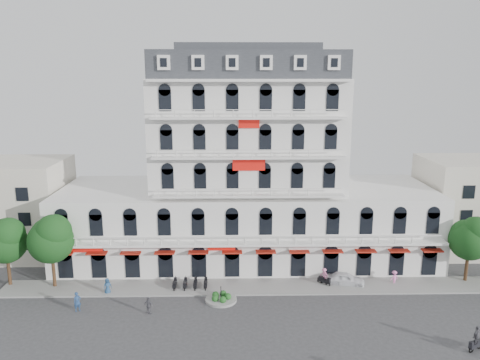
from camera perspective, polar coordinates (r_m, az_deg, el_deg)
The scene contains 17 objects.
ground at distance 43.81m, azimuth 1.64°, elevation -18.04°, with size 120.00×120.00×0.00m, color #38383A.
sidewalk at distance 51.72m, azimuth 1.15°, elevation -12.88°, with size 53.00×4.00×0.16m, color gray.
main_building at distance 57.03m, azimuth 0.83°, elevation 0.07°, with size 45.00×15.00×25.80m.
flank_building_west at distance 66.15m, azimuth -26.24°, elevation -3.02°, with size 14.00×10.00×12.00m, color beige.
flank_building_east at distance 67.91m, azimuth 26.99°, elevation -2.72°, with size 14.00×10.00×12.00m, color beige.
traffic_island at distance 48.92m, azimuth -2.33°, elevation -14.23°, with size 3.20×3.20×1.60m.
parked_scooter_row at distance 51.72m, azimuth -6.08°, elevation -13.05°, with size 4.40×1.80×1.10m, color black, non-canonical shape.
tree_west_outer at distance 55.96m, azimuth -26.66°, elevation -6.45°, with size 4.50×4.48×7.76m.
tree_west_inner at distance 53.46m, azimuth -22.05°, elevation -6.50°, with size 4.76×4.76×8.25m.
tree_east_inner at distance 56.90m, azimuth 26.27°, elevation -6.26°, with size 4.40×4.37×7.57m.
parked_car at distance 53.35m, azimuth 12.74°, elevation -11.65°, with size 1.64×4.07×1.39m, color white.
rider_northeast at distance 45.20m, azimuth 26.89°, elevation -16.84°, with size 1.55×1.02×2.26m.
rider_center at distance 52.63m, azimuth 10.21°, elevation -11.49°, with size 1.27×1.34×1.99m.
pedestrian_left at distance 51.87m, azimuth -15.86°, elevation -12.35°, with size 0.85×0.55×1.74m, color navy.
pedestrian_mid at distance 47.10m, azimuth -11.06°, elevation -14.78°, with size 1.00×0.41×1.70m, color #5B5B62.
pedestrian_right at distance 54.82m, azimuth 18.28°, elevation -11.22°, with size 1.01×0.58×1.57m, color #F380CA.
pedestrian_far at distance 49.28m, azimuth -19.22°, elevation -13.84°, with size 0.71×0.46×1.94m, color navy.
Camera 1 is at (-1.96, -37.65, 22.32)m, focal length 35.00 mm.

